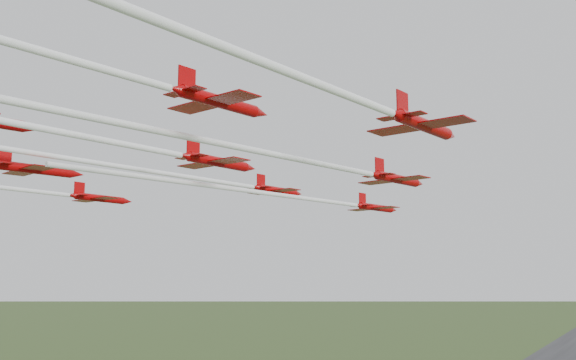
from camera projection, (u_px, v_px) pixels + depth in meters
The scene contains 7 objects.
jet_lead at pixel (310, 199), 88.68m from camera, with size 17.19×57.70×2.47m.
jet_row2_left at pixel (210, 180), 86.72m from camera, with size 14.13×55.14×2.58m.
jet_row2_right at pixel (307, 161), 65.35m from camera, with size 17.56×62.19×2.62m.
jet_row3_left at pixel (7, 188), 80.70m from camera, with size 12.19×54.41×2.45m.
jet_row3_mid at pixel (116, 143), 63.19m from camera, with size 13.84×57.91×2.79m.
jet_row3_right at pixel (376, 106), 51.82m from camera, with size 11.21×43.87×2.86m.
jet_row4_right at pixel (97, 67), 43.33m from camera, with size 12.67×49.15×2.53m.
Camera 1 is at (35.39, -68.85, 36.10)m, focal length 40.00 mm.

